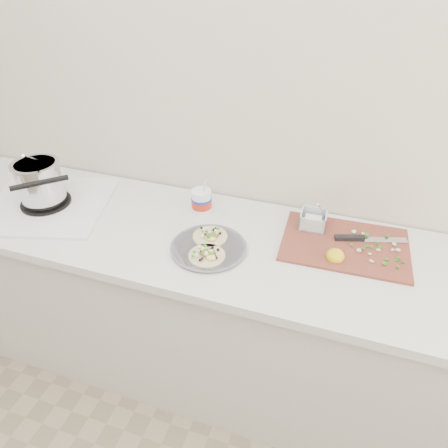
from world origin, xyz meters
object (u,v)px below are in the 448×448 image
(stove, at_px, (42,190))
(cutboard, at_px, (343,240))
(tub, at_px, (202,199))
(taco_plate, at_px, (209,246))

(stove, relative_size, cutboard, 1.30)
(tub, relative_size, cutboard, 0.41)
(tub, bearing_deg, stove, -165.06)
(stove, height_order, tub, stove)
(tub, height_order, cutboard, tub)
(taco_plate, distance_m, cutboard, 0.53)
(stove, distance_m, taco_plate, 0.81)
(cutboard, bearing_deg, stove, -175.59)
(stove, relative_size, tub, 3.19)
(taco_plate, relative_size, cutboard, 0.60)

